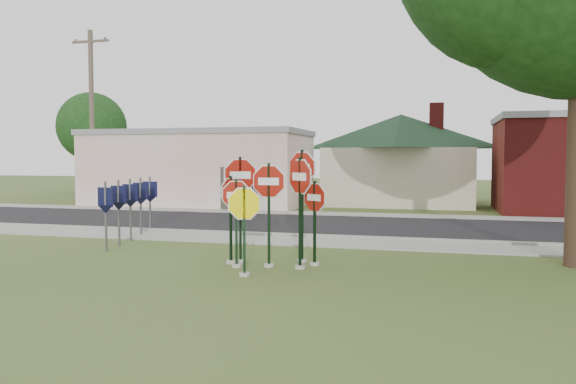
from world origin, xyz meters
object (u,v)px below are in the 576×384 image
(stop_sign_left, at_px, (236,212))
(utility_pole_near, at_px, (92,115))
(stop_sign_center, at_px, (269,199))
(pedestrian, at_px, (255,194))
(stop_sign_yellow, at_px, (244,220))

(stop_sign_left, xyz_separation_m, utility_pole_near, (-13.41, 13.96, 3.62))
(stop_sign_center, distance_m, pedestrian, 13.92)
(stop_sign_center, relative_size, utility_pole_near, 0.28)
(stop_sign_left, bearing_deg, utility_pole_near, 133.86)
(stop_sign_center, xyz_separation_m, stop_sign_yellow, (-0.22, -1.17, -0.39))
(stop_sign_yellow, bearing_deg, pedestrian, 107.48)
(stop_sign_yellow, distance_m, stop_sign_left, 1.07)
(stop_sign_yellow, relative_size, pedestrian, 1.30)
(stop_sign_left, relative_size, utility_pole_near, 0.24)
(stop_sign_center, relative_size, stop_sign_yellow, 1.23)
(stop_sign_yellow, bearing_deg, utility_pole_near, 133.12)
(stop_sign_center, bearing_deg, pedestrian, 109.80)
(utility_pole_near, bearing_deg, stop_sign_left, -46.14)
(stop_sign_center, distance_m, stop_sign_yellow, 1.25)
(stop_sign_center, bearing_deg, stop_sign_yellow, -100.86)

